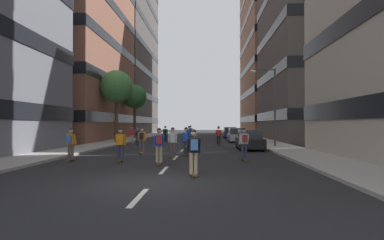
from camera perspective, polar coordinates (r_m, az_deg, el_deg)
ground_plane at (r=33.97m, az=-0.44°, el=-4.05°), size 140.57×140.57×0.00m
sidewalk_left at (r=38.09m, az=-12.09°, el=-3.57°), size 3.05×64.43×0.14m
sidewalk_right at (r=37.33m, az=11.96°, el=-3.62°), size 3.05×64.43×0.14m
lane_markings at (r=33.55m, az=-0.47°, el=-4.08°), size 0.16×52.20×0.01m
building_left_mid at (r=44.67m, az=-21.97°, el=17.45°), size 13.20×19.86×31.54m
building_left_far at (r=65.28m, az=-13.61°, el=13.72°), size 13.20×23.19×36.28m
building_right_mid at (r=42.34m, az=22.65°, el=13.45°), size 13.20×17.52×24.40m
building_right_far at (r=64.02m, az=15.68°, el=12.62°), size 13.20×21.82×33.24m
parked_car_near at (r=24.76m, az=10.32°, el=-3.65°), size 1.82×4.40×1.52m
parked_car_mid at (r=35.36m, az=8.01°, el=-2.77°), size 1.82×4.40×1.52m
parked_car_far at (r=45.54m, az=6.81°, el=-2.32°), size 1.82×4.40×1.52m
street_tree_near at (r=43.36m, az=-10.28°, el=4.10°), size 3.20×3.20×7.12m
street_tree_mid at (r=35.09m, az=-13.44°, el=5.79°), size 3.49×3.49×7.60m
streetlamp_right at (r=27.39m, az=13.94°, el=3.84°), size 2.13×0.30×6.50m
skater_0 at (r=28.90m, az=4.80°, el=-2.67°), size 0.55×0.92×1.78m
skater_1 at (r=17.39m, az=9.37°, el=-3.86°), size 0.56×0.92×1.78m
skater_2 at (r=15.57m, az=-5.95°, el=-4.24°), size 0.56×0.92×1.78m
skater_3 at (r=32.45m, az=-0.57°, el=-2.41°), size 0.57×0.92×1.78m
skater_4 at (r=19.79m, az=-1.08°, el=-3.58°), size 0.57×0.92×1.78m
skater_5 at (r=16.86m, az=-12.78°, el=-4.06°), size 0.54×0.91×1.78m
skater_6 at (r=18.54m, az=-3.49°, el=-3.77°), size 0.55×0.92×1.78m
skater_7 at (r=17.95m, az=-21.01°, el=-3.73°), size 0.55×0.92×1.78m
skater_8 at (r=33.49m, az=-4.84°, el=-2.35°), size 0.55×0.91×1.78m
skater_9 at (r=41.33m, az=-0.26°, el=-2.05°), size 0.57×0.92×1.78m
skater_10 at (r=11.97m, az=0.31°, el=-5.30°), size 0.56×0.92×1.78m
skater_11 at (r=26.83m, az=-9.76°, el=-2.75°), size 0.53×0.90×1.78m
skater_12 at (r=21.18m, az=-9.02°, el=-3.30°), size 0.55×0.92×1.78m
skater_13 at (r=31.71m, az=-10.70°, el=-2.49°), size 0.53×0.90×1.78m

